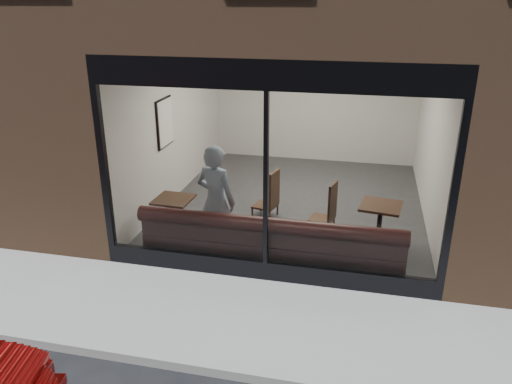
% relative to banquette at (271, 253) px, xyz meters
% --- Properties ---
extents(ground, '(120.00, 120.00, 0.00)m').
position_rel_banquette_xyz_m(ground, '(0.00, -2.45, -0.23)').
color(ground, black).
rests_on(ground, ground).
extents(sidewalk_near, '(40.00, 2.00, 0.01)m').
position_rel_banquette_xyz_m(sidewalk_near, '(0.00, -1.45, -0.22)').
color(sidewalk_near, gray).
rests_on(sidewalk_near, ground).
extents(kerb_near, '(40.00, 0.10, 0.12)m').
position_rel_banquette_xyz_m(kerb_near, '(0.00, -2.50, -0.17)').
color(kerb_near, gray).
rests_on(kerb_near, ground).
extents(host_building_pier_left, '(2.50, 12.00, 3.20)m').
position_rel_banquette_xyz_m(host_building_pier_left, '(-3.75, 5.55, 1.38)').
color(host_building_pier_left, brown).
rests_on(host_building_pier_left, ground).
extents(host_building_pier_right, '(2.50, 12.00, 3.20)m').
position_rel_banquette_xyz_m(host_building_pier_right, '(3.75, 5.55, 1.38)').
color(host_building_pier_right, brown).
rests_on(host_building_pier_right, ground).
extents(host_building_backfill, '(5.00, 6.00, 3.20)m').
position_rel_banquette_xyz_m(host_building_backfill, '(0.00, 8.55, 1.38)').
color(host_building_backfill, brown).
rests_on(host_building_backfill, ground).
extents(cafe_floor, '(6.00, 6.00, 0.00)m').
position_rel_banquette_xyz_m(cafe_floor, '(0.00, 2.55, -0.21)').
color(cafe_floor, '#2D2D30').
rests_on(cafe_floor, ground).
extents(cafe_ceiling, '(6.00, 6.00, 0.00)m').
position_rel_banquette_xyz_m(cafe_ceiling, '(0.00, 2.55, 2.97)').
color(cafe_ceiling, white).
rests_on(cafe_ceiling, host_building_upper).
extents(cafe_wall_back, '(5.00, 0.00, 5.00)m').
position_rel_banquette_xyz_m(cafe_wall_back, '(0.00, 5.54, 1.37)').
color(cafe_wall_back, silver).
rests_on(cafe_wall_back, ground).
extents(cafe_wall_left, '(0.00, 6.00, 6.00)m').
position_rel_banquette_xyz_m(cafe_wall_left, '(-2.49, 2.55, 1.37)').
color(cafe_wall_left, silver).
rests_on(cafe_wall_left, ground).
extents(cafe_wall_right, '(0.00, 6.00, 6.00)m').
position_rel_banquette_xyz_m(cafe_wall_right, '(2.49, 2.55, 1.37)').
color(cafe_wall_right, silver).
rests_on(cafe_wall_right, ground).
extents(storefront_kick, '(5.00, 0.10, 0.30)m').
position_rel_banquette_xyz_m(storefront_kick, '(0.00, -0.40, -0.08)').
color(storefront_kick, black).
rests_on(storefront_kick, ground).
extents(storefront_header, '(5.00, 0.10, 0.40)m').
position_rel_banquette_xyz_m(storefront_header, '(0.00, -0.40, 2.77)').
color(storefront_header, black).
rests_on(storefront_header, host_building_upper).
extents(storefront_mullion, '(0.06, 0.10, 2.50)m').
position_rel_banquette_xyz_m(storefront_mullion, '(0.00, -0.40, 1.32)').
color(storefront_mullion, black).
rests_on(storefront_mullion, storefront_kick).
extents(storefront_glass, '(4.80, 0.00, 4.80)m').
position_rel_banquette_xyz_m(storefront_glass, '(0.00, -0.43, 1.33)').
color(storefront_glass, white).
rests_on(storefront_glass, storefront_kick).
extents(banquette, '(4.00, 0.55, 0.45)m').
position_rel_banquette_xyz_m(banquette, '(0.00, 0.00, 0.00)').
color(banquette, black).
rests_on(banquette, cafe_floor).
extents(person, '(0.77, 0.61, 1.84)m').
position_rel_banquette_xyz_m(person, '(-0.93, 0.22, 0.70)').
color(person, '#9BBBD2').
rests_on(person, cafe_floor).
extents(cafe_table_left, '(0.63, 0.63, 0.04)m').
position_rel_banquette_xyz_m(cafe_table_left, '(-1.79, 0.55, 0.52)').
color(cafe_table_left, '#331C13').
rests_on(cafe_table_left, cafe_floor).
extents(cafe_table_right, '(0.73, 0.73, 0.04)m').
position_rel_banquette_xyz_m(cafe_table_right, '(1.63, 1.03, 0.52)').
color(cafe_table_right, '#331C13').
rests_on(cafe_table_right, cafe_floor).
extents(cafe_chair_left, '(0.48, 0.48, 0.04)m').
position_rel_banquette_xyz_m(cafe_chair_left, '(-0.46, 1.78, 0.01)').
color(cafe_chair_left, '#331C13').
rests_on(cafe_chair_left, cafe_floor).
extents(cafe_chair_right, '(0.48, 0.48, 0.04)m').
position_rel_banquette_xyz_m(cafe_chair_right, '(0.64, 1.41, 0.01)').
color(cafe_chair_right, '#331C13').
rests_on(cafe_chair_right, cafe_floor).
extents(wall_poster, '(0.02, 0.65, 0.87)m').
position_rel_banquette_xyz_m(wall_poster, '(-2.45, 1.98, 1.46)').
color(wall_poster, white).
rests_on(wall_poster, cafe_wall_left).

